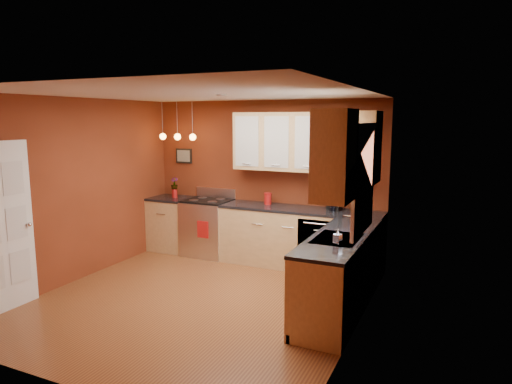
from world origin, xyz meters
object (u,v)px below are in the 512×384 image
at_px(gas_range, 208,227).
at_px(sink, 337,240).
at_px(coffee_maker, 334,201).
at_px(red_canister, 268,199).
at_px(soap_pump, 338,237).

height_order(gas_range, sink, sink).
height_order(gas_range, coffee_maker, coffee_maker).
xyz_separation_m(gas_range, sink, (2.62, -1.50, 0.43)).
bearing_deg(red_canister, gas_range, -174.62).
bearing_deg(red_canister, coffee_maker, -0.39).
bearing_deg(soap_pump, coffee_maker, 105.98).
bearing_deg(sink, red_canister, 134.16).
bearing_deg(red_canister, soap_pump, -48.91).
bearing_deg(soap_pump, red_canister, 131.09).
bearing_deg(gas_range, soap_pump, -33.21).
distance_m(red_canister, soap_pump, 2.47).
xyz_separation_m(gas_range, soap_pump, (2.69, -1.76, 0.55)).
bearing_deg(coffee_maker, gas_range, -169.59).
relative_size(sink, coffee_maker, 2.46).
relative_size(gas_range, sink, 1.59).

